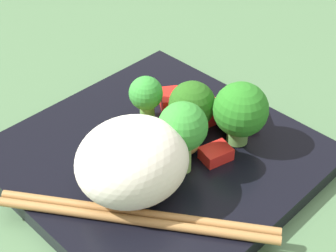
% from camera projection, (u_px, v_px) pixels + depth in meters
% --- Properties ---
extents(ground_plane, '(1.10, 1.10, 0.02)m').
position_uv_depth(ground_plane, '(159.00, 171.00, 0.52)').
color(ground_plane, '#496D46').
extents(square_plate, '(0.27, 0.27, 0.02)m').
position_uv_depth(square_plate, '(158.00, 157.00, 0.51)').
color(square_plate, black).
rests_on(square_plate, ground_plane).
extents(rice_mound, '(0.12, 0.12, 0.07)m').
position_uv_depth(rice_mound, '(132.00, 161.00, 0.44)').
color(rice_mound, white).
rests_on(rice_mound, square_plate).
extents(broccoli_floret_0, '(0.05, 0.05, 0.06)m').
position_uv_depth(broccoli_floret_0, '(194.00, 106.00, 0.51)').
color(broccoli_floret_0, '#72A051').
rests_on(broccoli_floret_0, square_plate).
extents(broccoli_floret_1, '(0.05, 0.05, 0.07)m').
position_uv_depth(broccoli_floret_1, '(241.00, 111.00, 0.49)').
color(broccoli_floret_1, '#5F8F45').
rests_on(broccoli_floret_1, square_plate).
extents(broccoli_floret_2, '(0.03, 0.03, 0.05)m').
position_uv_depth(broccoli_floret_2, '(146.00, 95.00, 0.53)').
color(broccoli_floret_2, '#66A946').
rests_on(broccoli_floret_2, square_plate).
extents(broccoli_floret_3, '(0.04, 0.04, 0.07)m').
position_uv_depth(broccoli_floret_3, '(186.00, 126.00, 0.46)').
color(broccoli_floret_3, '#82B95C').
rests_on(broccoli_floret_3, square_plate).
extents(carrot_slice_0, '(0.03, 0.03, 0.00)m').
position_uv_depth(carrot_slice_0, '(182.00, 117.00, 0.55)').
color(carrot_slice_0, orange).
rests_on(carrot_slice_0, square_plate).
extents(carrot_slice_1, '(0.03, 0.03, 0.01)m').
position_uv_depth(carrot_slice_1, '(158.00, 135.00, 0.52)').
color(carrot_slice_1, orange).
rests_on(carrot_slice_1, square_plate).
extents(carrot_slice_2, '(0.04, 0.04, 0.01)m').
position_uv_depth(carrot_slice_2, '(222.00, 107.00, 0.56)').
color(carrot_slice_2, orange).
rests_on(carrot_slice_2, square_plate).
extents(carrot_slice_3, '(0.03, 0.03, 0.01)m').
position_uv_depth(carrot_slice_3, '(137.00, 129.00, 0.53)').
color(carrot_slice_3, orange).
rests_on(carrot_slice_3, square_plate).
extents(carrot_slice_4, '(0.03, 0.03, 0.01)m').
position_uv_depth(carrot_slice_4, '(187.00, 99.00, 0.57)').
color(carrot_slice_4, orange).
rests_on(carrot_slice_4, square_plate).
extents(pepper_chunk_0, '(0.03, 0.03, 0.02)m').
position_uv_depth(pepper_chunk_0, '(246.00, 114.00, 0.54)').
color(pepper_chunk_0, red).
rests_on(pepper_chunk_0, square_plate).
extents(pepper_chunk_1, '(0.03, 0.03, 0.01)m').
position_uv_depth(pepper_chunk_1, '(216.00, 154.00, 0.49)').
color(pepper_chunk_1, red).
rests_on(pepper_chunk_1, square_plate).
extents(pepper_chunk_2, '(0.03, 0.03, 0.02)m').
position_uv_depth(pepper_chunk_2, '(210.00, 113.00, 0.54)').
color(pepper_chunk_2, red).
rests_on(pepper_chunk_2, square_plate).
extents(pepper_chunk_3, '(0.03, 0.04, 0.02)m').
position_uv_depth(pepper_chunk_3, '(170.00, 100.00, 0.56)').
color(pepper_chunk_3, red).
rests_on(pepper_chunk_3, square_plate).
extents(chicken_piece_0, '(0.04, 0.04, 0.02)m').
position_uv_depth(chicken_piece_0, '(229.00, 119.00, 0.53)').
color(chicken_piece_0, '#B18544').
rests_on(chicken_piece_0, square_plate).
extents(chicken_piece_1, '(0.04, 0.05, 0.03)m').
position_uv_depth(chicken_piece_1, '(181.00, 140.00, 0.50)').
color(chicken_piece_1, tan).
rests_on(chicken_piece_1, square_plate).
extents(chicken_piece_2, '(0.03, 0.03, 0.02)m').
position_uv_depth(chicken_piece_2, '(150.00, 145.00, 0.50)').
color(chicken_piece_2, tan).
rests_on(chicken_piece_2, square_plate).
extents(chopstick_pair, '(0.15, 0.20, 0.01)m').
position_uv_depth(chopstick_pair, '(136.00, 217.00, 0.44)').
color(chopstick_pair, '#A0703C').
rests_on(chopstick_pair, square_plate).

